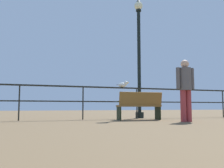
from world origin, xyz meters
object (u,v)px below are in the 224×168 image
object	(u,v)px
lamppost_center	(139,51)
person_by_bench	(185,86)
bench_near_left	(140,104)
seagull_on_rail	(123,84)

from	to	relation	value
lamppost_center	person_by_bench	size ratio (longest dim) A/B	2.63
bench_near_left	seagull_on_rail	xyz separation A→B (m)	(-0.20, 0.89, 0.72)
person_by_bench	seagull_on_rail	xyz separation A→B (m)	(-1.03, 2.17, 0.20)
bench_near_left	person_by_bench	world-z (taller)	person_by_bench
bench_near_left	lamppost_center	world-z (taller)	lamppost_center
bench_near_left	lamppost_center	bearing A→B (deg)	63.61
lamppost_center	seagull_on_rail	world-z (taller)	lamppost_center
seagull_on_rail	lamppost_center	bearing A→B (deg)	23.18
lamppost_center	seagull_on_rail	size ratio (longest dim) A/B	11.65
bench_near_left	person_by_bench	distance (m)	1.60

